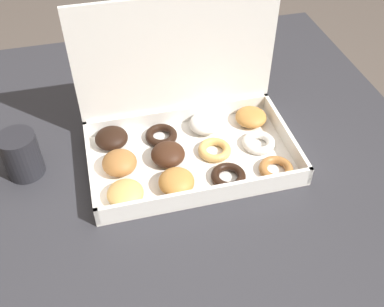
{
  "coord_description": "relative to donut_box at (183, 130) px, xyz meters",
  "views": [
    {
      "loc": [
        -0.2,
        -0.69,
        1.43
      ],
      "look_at": [
        -0.04,
        -0.05,
        0.79
      ],
      "focal_mm": 42.0,
      "sensor_mm": 36.0,
      "label": 1
    }
  ],
  "objects": [
    {
      "name": "donut_box",
      "position": [
        0.0,
        0.0,
        0.0
      ],
      "size": [
        0.42,
        0.26,
        0.3
      ],
      "color": "silver",
      "rests_on": "dining_table"
    },
    {
      "name": "dining_table",
      "position": [
        0.05,
        0.02,
        -0.17
      ],
      "size": [
        0.94,
        1.0,
        0.77
      ],
      "color": "#2D2D33",
      "rests_on": "ground_plane"
    },
    {
      "name": "coffee_mug",
      "position": [
        -0.32,
        0.02,
        -0.01
      ],
      "size": [
        0.07,
        0.07,
        0.09
      ],
      "color": "#232328",
      "rests_on": "dining_table"
    }
  ]
}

